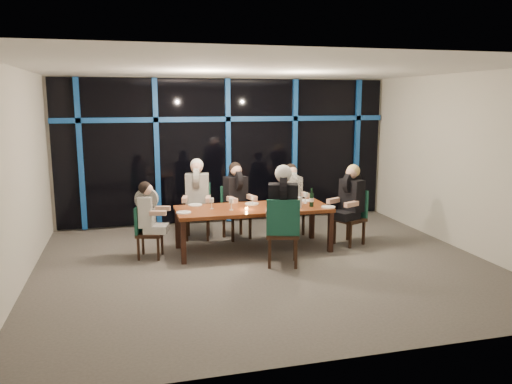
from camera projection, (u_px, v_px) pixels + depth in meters
room at (266, 135)px, 7.47m from camera, size 7.04×7.00×3.02m
window_wall at (228, 149)px, 10.35m from camera, size 6.86×0.43×2.94m
dining_table at (253, 211)px, 8.47m from camera, size 2.60×1.00×0.75m
chair_far_left at (198, 208)px, 9.29m from camera, size 0.56×0.56×1.02m
chair_far_mid at (235, 209)px, 9.30m from camera, size 0.55×0.55×0.97m
chair_far_right at (290, 207)px, 9.62m from camera, size 0.46×0.46×0.92m
chair_end_left at (145, 229)px, 8.10m from camera, size 0.49×0.49×0.86m
chair_end_right at (353, 214)px, 8.90m from camera, size 0.60×0.60×0.98m
chair_near_mid at (283, 229)px, 7.63m from camera, size 0.62×0.62×1.08m
diner_far_left at (197, 187)px, 9.13m from camera, size 0.56×0.68×0.99m
diner_far_mid at (237, 189)px, 9.16m from camera, size 0.56×0.66×0.95m
diner_far_right at (292, 189)px, 9.48m from camera, size 0.48×0.59×0.90m
diner_end_left at (149, 208)px, 8.03m from camera, size 0.58×0.49×0.84m
diner_end_right at (350, 193)px, 8.77m from camera, size 0.67×0.62×0.95m
diner_near_mid at (283, 200)px, 7.65m from camera, size 0.63×0.73×1.05m
plate_far_left at (195, 205)px, 8.62m from camera, size 0.24×0.24×0.01m
plate_far_mid at (252, 204)px, 8.71m from camera, size 0.24×0.24×0.01m
plate_far_right at (304, 201)px, 8.98m from camera, size 0.24×0.24×0.01m
plate_end_left at (184, 212)px, 8.04m from camera, size 0.24×0.24×0.01m
plate_end_right at (328, 207)px, 8.45m from camera, size 0.24×0.24×0.01m
plate_near_mid at (282, 210)px, 8.25m from camera, size 0.24×0.24×0.01m
wine_bottle at (312, 199)px, 8.49m from camera, size 0.07×0.07×0.32m
water_pitcher at (299, 202)px, 8.42m from camera, size 0.11×0.10×0.18m
tea_light at (246, 209)px, 8.28m from camera, size 0.05×0.05×0.03m
wine_glass_a at (231, 202)px, 8.23m from camera, size 0.07×0.07×0.19m
wine_glass_b at (253, 199)px, 8.62m from camera, size 0.06×0.06×0.16m
wine_glass_c at (280, 198)px, 8.57m from camera, size 0.07×0.07×0.18m
wine_glass_d at (212, 201)px, 8.32m from camera, size 0.07×0.07×0.18m
wine_glass_e at (306, 195)px, 8.76m from camera, size 0.07×0.07×0.19m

